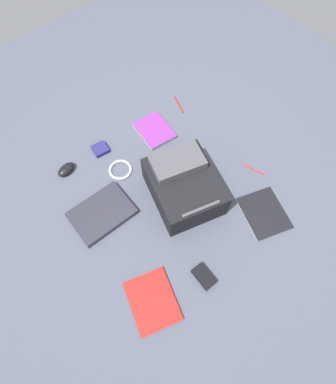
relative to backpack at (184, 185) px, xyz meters
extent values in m
plane|color=#4C5160|center=(0.05, -0.06, -0.09)|extent=(3.36, 3.36, 0.00)
cube|color=black|center=(0.00, 0.01, -0.01)|extent=(0.42, 0.46, 0.17)
cube|color=#4C4C51|center=(-0.02, -0.08, 0.10)|extent=(0.29, 0.22, 0.05)
cylinder|color=#4C4C51|center=(0.05, 0.18, 0.08)|extent=(0.19, 0.07, 0.02)
cube|color=#24242C|center=(0.40, -0.18, -0.08)|extent=(0.31, 0.23, 0.02)
cube|color=#2D2D38|center=(0.40, -0.18, -0.07)|extent=(0.31, 0.23, 0.01)
cube|color=silver|center=(-0.24, 0.36, -0.09)|extent=(0.27, 0.30, 0.02)
cube|color=black|center=(-0.24, 0.36, -0.08)|extent=(0.28, 0.31, 0.00)
cube|color=silver|center=(0.47, 0.32, -0.09)|extent=(0.26, 0.29, 0.01)
cube|color=red|center=(0.47, 0.32, -0.08)|extent=(0.27, 0.30, 0.00)
cube|color=silver|center=(-0.15, -0.42, -0.09)|extent=(0.20, 0.24, 0.02)
cube|color=purple|center=(-0.15, -0.42, -0.07)|extent=(0.21, 0.25, 0.00)
ellipsoid|color=black|center=(0.40, -0.52, -0.07)|extent=(0.12, 0.08, 0.04)
torus|color=silver|center=(0.17, -0.34, -0.09)|extent=(0.13, 0.13, 0.01)
cube|color=black|center=(0.22, 0.39, -0.08)|extent=(0.07, 0.12, 0.03)
cylinder|color=red|center=(-0.40, 0.15, -0.09)|extent=(0.05, 0.13, 0.01)
cylinder|color=red|center=(-0.40, -0.48, -0.09)|extent=(0.05, 0.15, 0.01)
cube|color=navy|center=(0.17, -0.52, -0.08)|extent=(0.09, 0.09, 0.03)
camera|label=1|loc=(0.53, 0.50, 1.35)|focal=28.19mm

